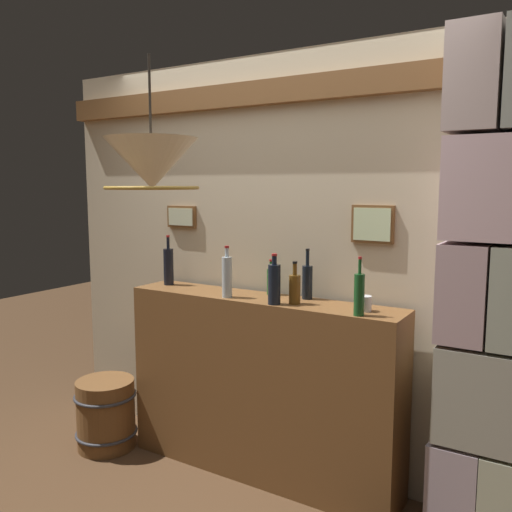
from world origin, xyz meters
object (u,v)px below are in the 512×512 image
liquor_bottle_port (359,294)px  pendant_lamp (152,165)px  liquor_bottle_vermouth (271,281)px  liquor_bottle_vodka (307,281)px  liquor_bottle_whiskey (227,276)px  liquor_bottle_rye (295,288)px  wooden_barrel (106,414)px  glass_tumbler_rocks (365,304)px  liquor_bottle_rum (274,283)px  liquor_bottle_tequila (169,266)px

liquor_bottle_port → pendant_lamp: bearing=-139.6°
liquor_bottle_vermouth → liquor_bottle_vodka: (0.24, 0.00, 0.02)m
liquor_bottle_port → liquor_bottle_whiskey: size_ratio=0.99×
liquor_bottle_rye → liquor_bottle_port: 0.41m
liquor_bottle_vermouth → wooden_barrel: liquor_bottle_vermouth is taller
liquor_bottle_port → glass_tumbler_rocks: liquor_bottle_port is taller
glass_tumbler_rocks → wooden_barrel: (-1.68, -0.25, -0.90)m
liquor_bottle_rum → wooden_barrel: liquor_bottle_rum is taller
liquor_bottle_vodka → liquor_bottle_rye: (-0.00, -0.15, -0.02)m
wooden_barrel → liquor_bottle_rum: bearing=6.8°
liquor_bottle_port → wooden_barrel: (-1.69, -0.14, -0.97)m
glass_tumbler_rocks → liquor_bottle_vermouth: bearing=169.6°
liquor_bottle_rye → liquor_bottle_whiskey: size_ratio=0.78×
liquor_bottle_vermouth → liquor_bottle_vodka: liquor_bottle_vodka is taller
liquor_bottle_rye → glass_tumbler_rocks: bearing=5.6°
pendant_lamp → wooden_barrel: (-0.93, 0.51, -1.60)m
liquor_bottle_rum → liquor_bottle_vermouth: bearing=123.5°
liquor_bottle_vermouth → liquor_bottle_port: liquor_bottle_port is taller
liquor_bottle_whiskey → wooden_barrel: bearing=-169.6°
liquor_bottle_whiskey → glass_tumbler_rocks: (0.81, 0.09, -0.08)m
liquor_bottle_vermouth → liquor_bottle_whiskey: (-0.18, -0.20, 0.04)m
liquor_bottle_vodka → pendant_lamp: (-0.37, -0.88, 0.64)m
liquor_bottle_tequila → liquor_bottle_whiskey: size_ratio=1.08×
liquor_bottle_rye → liquor_bottle_tequila: (-0.97, 0.08, 0.04)m
liquor_bottle_whiskey → wooden_barrel: 1.33m
liquor_bottle_port → wooden_barrel: liquor_bottle_port is taller
liquor_bottle_port → liquor_bottle_vodka: bearing=150.7°
liquor_bottle_rum → liquor_bottle_vodka: 0.24m
liquor_bottle_tequila → liquor_bottle_whiskey: (0.55, -0.13, 0.00)m
liquor_bottle_vodka → liquor_bottle_rye: bearing=-90.2°
liquor_bottle_vermouth → glass_tumbler_rocks: 0.64m
liquor_bottle_whiskey → pendant_lamp: pendant_lamp is taller
liquor_bottle_port → glass_tumbler_rocks: 0.13m
liquor_bottle_tequila → liquor_bottle_whiskey: liquor_bottle_tequila is taller
glass_tumbler_rocks → pendant_lamp: size_ratio=0.13×
liquor_bottle_vermouth → liquor_bottle_tequila: 0.74m
liquor_bottle_rye → liquor_bottle_whiskey: liquor_bottle_whiskey is taller
liquor_bottle_tequila → wooden_barrel: liquor_bottle_tequila is taller
liquor_bottle_rum → pendant_lamp: pendant_lamp is taller
liquor_bottle_rye → pendant_lamp: 1.04m
liquor_bottle_vodka → liquor_bottle_tequila: (-0.97, -0.08, 0.02)m
liquor_bottle_rye → liquor_bottle_vermouth: bearing=147.1°
liquor_bottle_port → pendant_lamp: size_ratio=0.50×
glass_tumbler_rocks → liquor_bottle_rum: bearing=-167.7°
liquor_bottle_vodka → pendant_lamp: 1.14m
wooden_barrel → liquor_bottle_whiskey: bearing=10.4°
liquor_bottle_rum → liquor_bottle_port: liquor_bottle_port is taller
liquor_bottle_whiskey → liquor_bottle_vodka: bearing=26.0°
liquor_bottle_whiskey → wooden_barrel: size_ratio=0.66×
liquor_bottle_rum → liquor_bottle_port: size_ratio=0.94×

